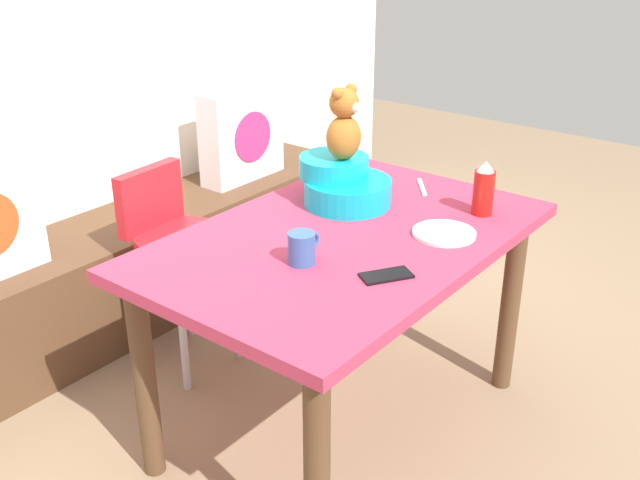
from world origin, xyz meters
name	(u,v)px	position (x,y,z in m)	size (l,w,h in m)	color
ground_plane	(342,423)	(0.00, 0.00, 0.00)	(8.00, 8.00, 0.00)	#8C7256
back_wall	(51,11)	(0.00, 1.45, 1.30)	(4.40, 0.10, 2.60)	silver
window_bench	(125,272)	(0.00, 1.18, 0.23)	(2.60, 0.44, 0.46)	brown
pillow_floral_right	(242,134)	(0.74, 1.16, 0.68)	(0.44, 0.15, 0.44)	silver
dining_table	(344,264)	(0.00, 0.00, 0.63)	(1.32, 0.86, 0.74)	#B73351
highchair	(177,242)	(-0.06, 0.74, 0.52)	(0.34, 0.47, 0.79)	red
infant_seat_teal	(343,183)	(0.21, 0.16, 0.81)	(0.30, 0.33, 0.16)	#0FABC1
teddy_bear	(344,125)	(0.21, 0.16, 1.02)	(0.13, 0.12, 0.25)	#9E6225
ketchup_bottle	(484,189)	(0.42, -0.26, 0.83)	(0.07, 0.07, 0.18)	red
coffee_mug	(302,248)	(-0.24, -0.03, 0.79)	(0.12, 0.08, 0.09)	#335999
dinner_plate_near	(444,233)	(0.19, -0.25, 0.75)	(0.20, 0.20, 0.01)	white
cell_phone	(386,275)	(-0.16, -0.27, 0.74)	(0.07, 0.14, 0.01)	black
table_fork	(422,187)	(0.51, 0.02, 0.74)	(0.02, 0.17, 0.01)	silver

